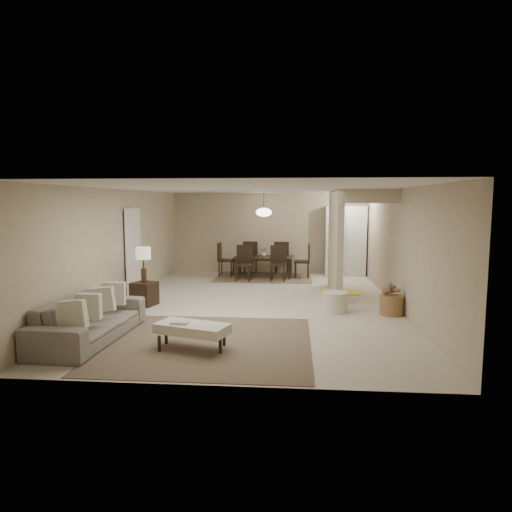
# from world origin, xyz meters

# --- Properties ---
(floor) EXTENTS (9.00, 9.00, 0.00)m
(floor) POSITION_xyz_m (0.00, 0.00, 0.00)
(floor) COLOR beige
(floor) RESTS_ON ground
(ceiling) EXTENTS (9.00, 9.00, 0.00)m
(ceiling) POSITION_xyz_m (0.00, 0.00, 2.50)
(ceiling) COLOR white
(ceiling) RESTS_ON back_wall
(back_wall) EXTENTS (6.00, 0.00, 6.00)m
(back_wall) POSITION_xyz_m (0.00, 4.50, 1.25)
(back_wall) COLOR tan
(back_wall) RESTS_ON floor
(left_wall) EXTENTS (0.00, 9.00, 9.00)m
(left_wall) POSITION_xyz_m (-3.00, 0.00, 1.25)
(left_wall) COLOR tan
(left_wall) RESTS_ON floor
(right_wall) EXTENTS (0.00, 9.00, 9.00)m
(right_wall) POSITION_xyz_m (3.00, 0.00, 1.25)
(right_wall) COLOR tan
(right_wall) RESTS_ON floor
(partition) EXTENTS (0.15, 2.50, 2.50)m
(partition) POSITION_xyz_m (1.80, 1.25, 1.25)
(partition) COLOR tan
(partition) RESTS_ON floor
(doorway) EXTENTS (0.04, 0.90, 2.04)m
(doorway) POSITION_xyz_m (-2.97, 0.60, 1.02)
(doorway) COLOR black
(doorway) RESTS_ON floor
(pantry_cabinet) EXTENTS (1.20, 0.55, 2.10)m
(pantry_cabinet) POSITION_xyz_m (2.35, 4.15, 1.05)
(pantry_cabinet) COLOR silver
(pantry_cabinet) RESTS_ON floor
(flush_light) EXTENTS (0.44, 0.44, 0.05)m
(flush_light) POSITION_xyz_m (2.30, 3.20, 2.46)
(flush_light) COLOR white
(flush_light) RESTS_ON ceiling
(living_rug) EXTENTS (3.20, 3.20, 0.01)m
(living_rug) POSITION_xyz_m (-0.51, -2.85, 0.01)
(living_rug) COLOR brown
(living_rug) RESTS_ON floor
(sofa) EXTENTS (2.44, 1.04, 0.70)m
(sofa) POSITION_xyz_m (-2.45, -2.85, 0.35)
(sofa) COLOR slate
(sofa) RESTS_ON floor
(ottoman_bench) EXTENTS (1.20, 0.82, 0.39)m
(ottoman_bench) POSITION_xyz_m (-0.71, -3.15, 0.32)
(ottoman_bench) COLOR #EDE7CE
(ottoman_bench) RESTS_ON living_rug
(side_table) EXTENTS (0.57, 0.57, 0.51)m
(side_table) POSITION_xyz_m (-2.40, -0.33, 0.25)
(side_table) COLOR black
(side_table) RESTS_ON floor
(table_lamp) EXTENTS (0.32, 0.32, 0.76)m
(table_lamp) POSITION_xyz_m (-2.40, -0.33, 1.07)
(table_lamp) COLOR #412D1B
(table_lamp) RESTS_ON side_table
(round_pouf) EXTENTS (0.52, 0.52, 0.40)m
(round_pouf) POSITION_xyz_m (1.65, -0.58, 0.20)
(round_pouf) COLOR #EDE7CE
(round_pouf) RESTS_ON floor
(wicker_basket) EXTENTS (0.58, 0.58, 0.39)m
(wicker_basket) POSITION_xyz_m (2.75, -0.73, 0.19)
(wicker_basket) COLOR brown
(wicker_basket) RESTS_ON floor
(dining_rug) EXTENTS (2.80, 2.10, 0.01)m
(dining_rug) POSITION_xyz_m (-0.08, 3.59, 0.01)
(dining_rug) COLOR brown
(dining_rug) RESTS_ON floor
(dining_table) EXTENTS (1.78, 1.05, 0.61)m
(dining_table) POSITION_xyz_m (-0.08, 3.59, 0.30)
(dining_table) COLOR black
(dining_table) RESTS_ON dining_rug
(dining_chairs) EXTENTS (2.73, 2.02, 1.01)m
(dining_chairs) POSITION_xyz_m (-0.08, 3.59, 0.51)
(dining_chairs) COLOR black
(dining_chairs) RESTS_ON dining_rug
(vase) EXTENTS (0.18, 0.18, 0.15)m
(vase) POSITION_xyz_m (-0.08, 3.59, 0.69)
(vase) COLOR silver
(vase) RESTS_ON dining_table
(yellow_mat) EXTENTS (0.98, 0.61, 0.01)m
(yellow_mat) POSITION_xyz_m (1.94, 1.42, 0.01)
(yellow_mat) COLOR yellow
(yellow_mat) RESTS_ON floor
(pendant_light) EXTENTS (0.46, 0.46, 0.71)m
(pendant_light) POSITION_xyz_m (-0.08, 3.59, 1.92)
(pendant_light) COLOR #412D1B
(pendant_light) RESTS_ON ceiling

